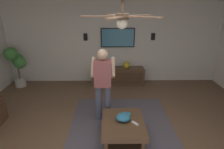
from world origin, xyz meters
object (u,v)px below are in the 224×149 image
at_px(media_console, 118,76).
at_px(person_standing, 103,81).
at_px(bowl, 123,117).
at_px(potted_plant_tall, 17,62).
at_px(wall_speaker_left, 153,37).
at_px(vase_round, 127,65).
at_px(coffee_table, 123,126).
at_px(book, 126,116).
at_px(wall_speaker_right, 85,37).
at_px(tv, 118,38).
at_px(remote_white, 135,123).
at_px(ceiling_fan, 122,18).

distance_m(media_console, person_standing, 2.22).
relative_size(media_console, bowl, 6.13).
bearing_deg(potted_plant_tall, wall_speaker_left, -84.23).
bearing_deg(bowl, vase_round, -6.27).
height_order(coffee_table, book, book).
distance_m(vase_round, wall_speaker_right, 1.60).
bearing_deg(bowl, tv, -0.42).
relative_size(bowl, vase_round, 1.26).
xyz_separation_m(coffee_table, book, (0.18, -0.07, 0.12)).
xyz_separation_m(media_console, person_standing, (-2.08, 0.42, 0.66)).
distance_m(coffee_table, media_console, 2.82).
bearing_deg(remote_white, vase_round, -38.60).
distance_m(person_standing, bowl, 0.93).
bearing_deg(remote_white, media_console, -33.05).
height_order(remote_white, vase_round, vase_round).
xyz_separation_m(tv, potted_plant_tall, (-0.42, 3.15, -0.68)).
bearing_deg(book, media_console, 13.52).
xyz_separation_m(bowl, wall_speaker_right, (3.02, 1.02, 1.06)).
bearing_deg(ceiling_fan, coffee_table, -16.48).
height_order(person_standing, book, person_standing).
distance_m(coffee_table, tv, 3.29).
bearing_deg(media_console, tv, -180.00).
bearing_deg(tv, wall_speaker_right, -90.72).
height_order(person_standing, ceiling_fan, ceiling_fan).
height_order(person_standing, potted_plant_tall, person_standing).
xyz_separation_m(remote_white, wall_speaker_left, (3.15, -0.95, 1.12)).
bearing_deg(bowl, ceiling_fan, 165.89).
bearing_deg(potted_plant_tall, person_standing, -124.80).
relative_size(vase_round, wall_speaker_right, 1.00).
bearing_deg(bowl, coffee_table, 177.47).
bearing_deg(remote_white, potted_plant_tall, 14.08).
bearing_deg(person_standing, potted_plant_tall, 55.54).
relative_size(potted_plant_tall, ceiling_fan, 1.10).
relative_size(book, ceiling_fan, 0.19).
relative_size(coffee_table, media_console, 0.59).
bearing_deg(wall_speaker_right, person_standing, -165.23).
xyz_separation_m(potted_plant_tall, remote_white, (-2.72, -3.35, -0.40)).
xyz_separation_m(vase_round, wall_speaker_right, (0.28, 1.32, 0.86)).
distance_m(coffee_table, vase_round, 2.83).
xyz_separation_m(wall_speaker_right, ceiling_fan, (-3.31, -0.94, 0.78)).
height_order(wall_speaker_right, ceiling_fan, ceiling_fan).
bearing_deg(media_console, vase_round, 84.59).
height_order(wall_speaker_left, wall_speaker_right, wall_speaker_left).
distance_m(coffee_table, book, 0.23).
height_order(tv, wall_speaker_left, tv).
relative_size(coffee_table, potted_plant_tall, 0.77).
distance_m(tv, potted_plant_tall, 3.25).
height_order(potted_plant_tall, book, potted_plant_tall).
distance_m(media_console, wall_speaker_right, 1.64).
xyz_separation_m(tv, ceiling_fan, (-3.29, 0.09, 0.80)).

